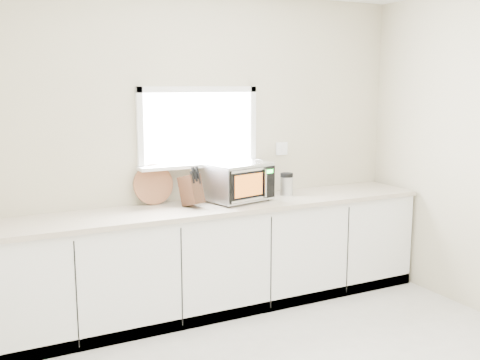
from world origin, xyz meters
TOP-DOWN VIEW (x-y plane):
  - back_wall at (0.00, 2.00)m, footprint 4.00×0.17m
  - cabinets at (0.00, 1.70)m, footprint 3.92×0.60m
  - countertop at (0.00, 1.69)m, footprint 3.92×0.64m
  - microwave at (0.26, 1.75)m, footprint 0.59×0.51m
  - knife_block at (-0.19, 1.70)m, footprint 0.18×0.26m
  - cutting_board at (-0.43, 1.94)m, footprint 0.34×0.08m
  - coffee_grinder at (0.78, 1.77)m, footprint 0.13×0.13m

SIDE VIEW (x-z plane):
  - cabinets at x=0.00m, z-range 0.00..0.88m
  - countertop at x=0.00m, z-range 0.88..0.92m
  - coffee_grinder at x=0.78m, z-range 0.92..1.13m
  - knife_block at x=-0.19m, z-range 0.90..1.24m
  - cutting_board at x=-0.43m, z-range 0.92..1.26m
  - microwave at x=0.26m, z-range 0.93..1.26m
  - back_wall at x=0.00m, z-range 0.01..2.71m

